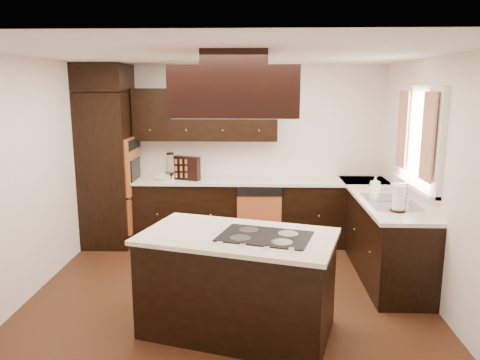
# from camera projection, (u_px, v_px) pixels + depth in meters

# --- Properties ---
(floor) EXTENTS (4.20, 4.20, 0.02)m
(floor) POSITION_uv_depth(u_px,v_px,m) (229.00, 298.00, 4.98)
(floor) COLOR #59311A
(floor) RESTS_ON ground
(ceiling) EXTENTS (4.20, 4.20, 0.02)m
(ceiling) POSITION_uv_depth(u_px,v_px,m) (227.00, 53.00, 4.48)
(ceiling) COLOR white
(ceiling) RESTS_ON ground
(wall_back) EXTENTS (4.20, 0.02, 2.50)m
(wall_back) POSITION_uv_depth(u_px,v_px,m) (237.00, 153.00, 6.79)
(wall_back) COLOR white
(wall_back) RESTS_ON ground
(wall_front) EXTENTS (4.20, 0.02, 2.50)m
(wall_front) POSITION_uv_depth(u_px,v_px,m) (205.00, 257.00, 2.66)
(wall_front) COLOR white
(wall_front) RESTS_ON ground
(wall_left) EXTENTS (0.02, 4.20, 2.50)m
(wall_left) POSITION_uv_depth(u_px,v_px,m) (23.00, 180.00, 4.80)
(wall_left) COLOR white
(wall_left) RESTS_ON ground
(wall_right) EXTENTS (0.02, 4.20, 2.50)m
(wall_right) POSITION_uv_depth(u_px,v_px,m) (439.00, 184.00, 4.65)
(wall_right) COLOR white
(wall_right) RESTS_ON ground
(oven_column) EXTENTS (0.65, 0.75, 2.12)m
(oven_column) POSITION_uv_depth(u_px,v_px,m) (108.00, 170.00, 6.50)
(oven_column) COLOR black
(oven_column) RESTS_ON floor
(wall_oven_face) EXTENTS (0.05, 0.62, 0.78)m
(wall_oven_face) POSITION_uv_depth(u_px,v_px,m) (133.00, 166.00, 6.47)
(wall_oven_face) COLOR #CF6735
(wall_oven_face) RESTS_ON oven_column
(base_cabinets_back) EXTENTS (2.93, 0.60, 0.88)m
(base_cabinets_back) POSITION_uv_depth(u_px,v_px,m) (239.00, 212.00, 6.65)
(base_cabinets_back) COLOR black
(base_cabinets_back) RESTS_ON floor
(base_cabinets_right) EXTENTS (0.60, 2.40, 0.88)m
(base_cabinets_right) POSITION_uv_depth(u_px,v_px,m) (380.00, 233.00, 5.70)
(base_cabinets_right) COLOR black
(base_cabinets_right) RESTS_ON floor
(countertop_back) EXTENTS (2.93, 0.63, 0.04)m
(countertop_back) POSITION_uv_depth(u_px,v_px,m) (238.00, 181.00, 6.54)
(countertop_back) COLOR white
(countertop_back) RESTS_ON base_cabinets_back
(countertop_right) EXTENTS (0.63, 2.40, 0.04)m
(countertop_right) POSITION_uv_depth(u_px,v_px,m) (381.00, 196.00, 5.61)
(countertop_right) COLOR white
(countertop_right) RESTS_ON base_cabinets_right
(upper_cabinets) EXTENTS (2.00, 0.34, 0.72)m
(upper_cabinets) POSITION_uv_depth(u_px,v_px,m) (206.00, 115.00, 6.52)
(upper_cabinets) COLOR black
(upper_cabinets) RESTS_ON wall_back
(dishwasher_front) EXTENTS (0.60, 0.05, 0.72)m
(dishwasher_front) POSITION_uv_depth(u_px,v_px,m) (259.00, 221.00, 6.36)
(dishwasher_front) COLOR #CF6735
(dishwasher_front) RESTS_ON floor
(window_frame) EXTENTS (0.06, 1.32, 1.12)m
(window_frame) POSITION_uv_depth(u_px,v_px,m) (420.00, 137.00, 5.11)
(window_frame) COLOR white
(window_frame) RESTS_ON wall_right
(window_pane) EXTENTS (0.00, 1.20, 1.00)m
(window_pane) POSITION_uv_depth(u_px,v_px,m) (422.00, 137.00, 5.11)
(window_pane) COLOR white
(window_pane) RESTS_ON wall_right
(curtain_left) EXTENTS (0.02, 0.34, 0.90)m
(curtain_left) POSITION_uv_depth(u_px,v_px,m) (428.00, 137.00, 4.69)
(curtain_left) COLOR beige
(curtain_left) RESTS_ON wall_right
(curtain_right) EXTENTS (0.02, 0.34, 0.90)m
(curtain_right) POSITION_uv_depth(u_px,v_px,m) (403.00, 129.00, 5.52)
(curtain_right) COLOR beige
(curtain_right) RESTS_ON wall_right
(sink_rim) EXTENTS (0.52, 0.84, 0.01)m
(sink_rim) POSITION_uv_depth(u_px,v_px,m) (390.00, 202.00, 5.27)
(sink_rim) COLOR silver
(sink_rim) RESTS_ON countertop_right
(island) EXTENTS (1.82, 1.31, 0.88)m
(island) POSITION_uv_depth(u_px,v_px,m) (238.00, 285.00, 4.22)
(island) COLOR black
(island) RESTS_ON floor
(island_top) EXTENTS (1.89, 1.39, 0.04)m
(island_top) POSITION_uv_depth(u_px,v_px,m) (238.00, 236.00, 4.13)
(island_top) COLOR white
(island_top) RESTS_ON island
(cooktop) EXTENTS (0.89, 0.71, 0.01)m
(cooktop) POSITION_uv_depth(u_px,v_px,m) (265.00, 236.00, 4.05)
(cooktop) COLOR black
(cooktop) RESTS_ON island_top
(range_hood) EXTENTS (1.05, 0.72, 0.42)m
(range_hood) POSITION_uv_depth(u_px,v_px,m) (235.00, 91.00, 4.00)
(range_hood) COLOR black
(range_hood) RESTS_ON ceiling
(hood_duct) EXTENTS (0.55, 0.50, 0.13)m
(hood_duct) POSITION_uv_depth(u_px,v_px,m) (235.00, 58.00, 3.95)
(hood_duct) COLOR black
(hood_duct) RESTS_ON ceiling
(blender_base) EXTENTS (0.15, 0.15, 0.10)m
(blender_base) POSITION_uv_depth(u_px,v_px,m) (171.00, 176.00, 6.48)
(blender_base) COLOR silver
(blender_base) RESTS_ON countertop_back
(blender_pitcher) EXTENTS (0.13, 0.13, 0.26)m
(blender_pitcher) POSITION_uv_depth(u_px,v_px,m) (170.00, 164.00, 6.44)
(blender_pitcher) COLOR silver
(blender_pitcher) RESTS_ON blender_base
(spice_rack) EXTENTS (0.40, 0.25, 0.33)m
(spice_rack) POSITION_uv_depth(u_px,v_px,m) (187.00, 168.00, 6.47)
(spice_rack) COLOR black
(spice_rack) RESTS_ON countertop_back
(mixing_bowl) EXTENTS (0.32, 0.32, 0.07)m
(mixing_bowl) POSITION_uv_depth(u_px,v_px,m) (164.00, 177.00, 6.50)
(mixing_bowl) COLOR white
(mixing_bowl) RESTS_ON countertop_back
(soap_bottle) EXTENTS (0.12, 0.12, 0.20)m
(soap_bottle) POSITION_uv_depth(u_px,v_px,m) (375.00, 184.00, 5.77)
(soap_bottle) COLOR white
(soap_bottle) RESTS_ON countertop_right
(paper_towel) EXTENTS (0.17, 0.17, 0.28)m
(paper_towel) POSITION_uv_depth(u_px,v_px,m) (398.00, 199.00, 4.84)
(paper_towel) COLOR white
(paper_towel) RESTS_ON countertop_right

